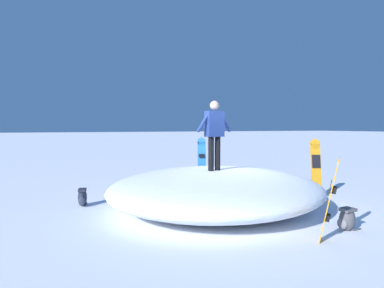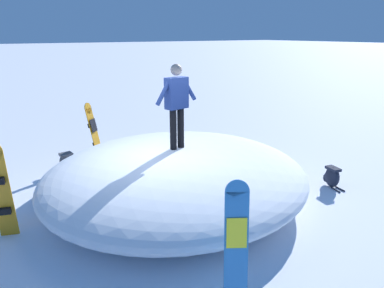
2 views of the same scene
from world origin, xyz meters
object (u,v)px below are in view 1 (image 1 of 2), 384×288
at_px(backpack_near, 82,197).
at_px(backpack_far, 347,219).
at_px(snowboarder_standing, 214,130).
at_px(snowboard_tertiary_upright, 202,160).
at_px(snowboard_secondary_upright, 330,198).
at_px(snowboard_primary_upright, 316,167).

bearing_deg(backpack_near, backpack_far, 137.57).
xyz_separation_m(snowboarder_standing, backpack_near, (2.99, -1.66, -1.74)).
bearing_deg(snowboarder_standing, snowboard_tertiary_upright, -109.81).
distance_m(snowboarder_standing, snowboard_tertiary_upright, 3.74).
bearing_deg(snowboard_tertiary_upright, backpack_near, 22.01).
relative_size(snowboarder_standing, snowboard_secondary_upright, 1.11).
bearing_deg(snowboard_tertiary_upright, snowboard_primary_upright, 123.10).
bearing_deg(backpack_near, snowboarder_standing, 151.00).
bearing_deg(snowboard_tertiary_upright, snowboarder_standing, 70.19).
distance_m(snowboard_tertiary_upright, backpack_far, 5.99).
bearing_deg(snowboard_secondary_upright, snowboard_tertiary_upright, -93.75).
height_order(snowboarder_standing, snowboard_secondary_upright, snowboarder_standing).
xyz_separation_m(snowboarder_standing, snowboard_primary_upright, (-3.34, -0.09, -1.09)).
height_order(snowboard_primary_upright, snowboard_secondary_upright, snowboard_primary_upright).
distance_m(snowboard_secondary_upright, backpack_near, 6.01).
height_order(snowboard_tertiary_upright, backpack_near, snowboard_tertiary_upright).
height_order(snowboarder_standing, snowboard_tertiary_upright, snowboarder_standing).
relative_size(snowboard_secondary_upright, backpack_far, 2.94).
bearing_deg(backpack_near, snowboard_primary_upright, 166.05).
relative_size(snowboard_secondary_upright, backpack_near, 2.67).
bearing_deg(snowboarder_standing, backpack_far, 122.51).
relative_size(snowboarder_standing, backpack_near, 2.97).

